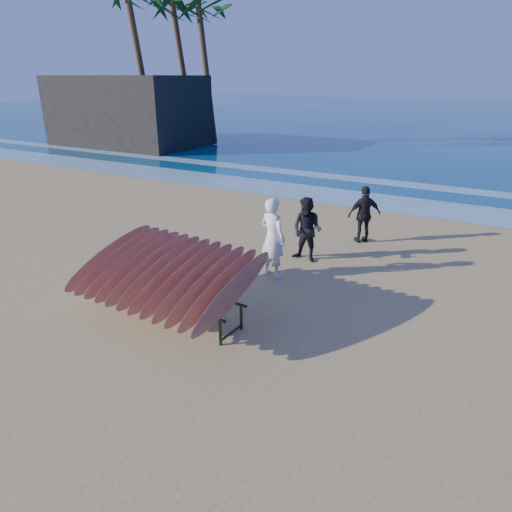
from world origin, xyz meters
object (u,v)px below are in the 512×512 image
Objects in this scene: palm_mid at (205,14)px; palm_right at (180,12)px; person_dark_a at (307,230)px; person_white at (273,238)px; surfboard_rack at (167,273)px; person_dark_b at (364,215)px; building at (127,111)px; palm_left at (136,2)px.

palm_mid is 1.68m from palm_right.
palm_right reaches higher than person_dark_a.
person_white is 1.33m from person_dark_a.
palm_mid is 0.98× the size of palm_right.
surfboard_rack is 6.40m from person_dark_b.
building is 6.94m from palm_left.
palm_left is at bearing 135.82° from surfboard_rack.
palm_right reaches higher than building.
person_dark_b is at bearing 72.55° from person_dark_a.
person_dark_b is (1.10, 3.39, -0.14)m from person_white.
building is at bearing -22.47° from person_white.
palm_right is (0.14, 3.79, -0.12)m from palm_left.
person_dark_b is at bearing -42.53° from palm_mid.
surfboard_rack is 1.72× the size of person_white.
person_dark_b is at bearing -29.50° from building.
surfboard_rack is 24.96m from palm_mid.
person_dark_b is 20.93m from palm_left.
person_dark_b is 22.95m from building.
palm_right reaches higher than person_white.
palm_left is at bearing 147.43° from person_dark_a.
palm_right is at bearing 129.53° from surfboard_rack.
person_white is 0.21× the size of palm_right.
surfboard_rack is at bearing -46.69° from palm_left.
palm_left reaches higher than person_dark_b.
person_dark_b is at bearing -38.96° from palm_right.
palm_right is (-16.78, 13.57, 7.36)m from person_dark_b.
palm_right is at bearing -168.83° from palm_mid.
palm_mid is at bearing 28.55° from building.
person_dark_b is 0.16× the size of building.
person_dark_b is at bearing -92.59° from person_white.
palm_right is (3.16, 2.29, 5.94)m from building.
surfboard_rack is at bearing 32.05° from person_dark_b.
palm_left reaches higher than palm_mid.
person_white is (0.85, 2.70, 0.03)m from surfboard_rack.
palm_right is at bearing -31.81° from person_white.
building reaches higher than surfboard_rack.
building is (-19.94, 11.28, 1.42)m from person_dark_b.
person_dark_a is 0.16× the size of building.
person_dark_b is 22.80m from palm_right.
palm_mid reaches higher than person_white.
palm_mid is at bearing 135.70° from person_dark_a.
building is 1.11× the size of palm_right.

